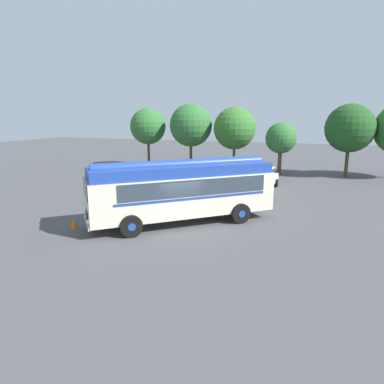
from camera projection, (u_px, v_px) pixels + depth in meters
The scene contains 11 objects.
ground_plane at pixel (179, 227), 18.02m from camera, with size 120.00×120.00×0.00m, color #474749.
vintage_bus at pixel (182, 189), 18.45m from camera, with size 9.13×8.56×3.49m.
car_near_left at pixel (197, 173), 29.94m from camera, with size 2.09×4.26×1.66m.
car_mid_left at pixel (228, 176), 28.17m from camera, with size 2.10×4.27×1.66m.
car_mid_right at pixel (262, 178), 27.39m from camera, with size 2.29×4.35×1.66m.
tree_far_left at pixel (147, 126), 38.70m from camera, with size 4.03×4.03×6.56m.
tree_left_of_centre at pixel (190, 125), 37.16m from camera, with size 4.62×4.62×7.03m.
tree_centre at pixel (235, 128), 35.80m from camera, with size 4.41×4.41×6.64m.
tree_right_of_centre at pixel (281, 139), 33.49m from camera, with size 3.01×3.01×5.11m.
tree_far_right at pixel (349, 129), 31.87m from camera, with size 4.50×4.50×6.86m.
traffic_cone at pixel (74, 223), 17.80m from camera, with size 0.36×0.36×0.55m, color orange.
Camera 1 is at (6.62, -15.86, 5.76)m, focal length 32.00 mm.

